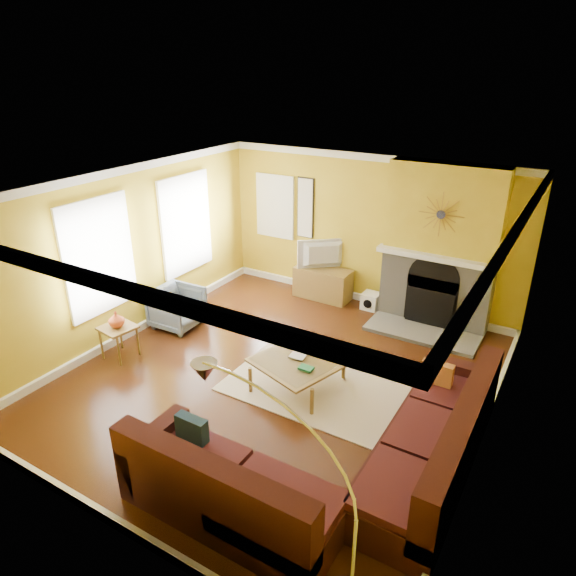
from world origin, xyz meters
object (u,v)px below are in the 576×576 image
Objects in this scene: sectional_sofa at (329,418)px; coffee_table at (298,373)px; arc_lamp at (284,510)px; media_console at (323,283)px; armchair at (177,308)px; side_table at (120,342)px.

coffee_table is at bearing 134.85° from sectional_sofa.
media_console is at bearing 114.26° from arc_lamp.
armchair is at bearing -124.46° from media_console.
sectional_sofa is 4.18m from media_console.
arc_lamp is (2.49, -5.52, 0.76)m from media_console.
sectional_sofa is 4.63× the size of armchair.
coffee_table is 0.49× the size of arc_lamp.
sectional_sofa is at bearing -3.55° from side_table.
sectional_sofa is 3.80m from armchair.
side_table is (-0.08, -1.19, -0.09)m from armchair.
coffee_table is 2.77m from side_table.
media_console is 2.06× the size of side_table.
armchair reaches higher than coffee_table.
armchair reaches higher than side_table.
side_table is at bearing 153.49° from arc_lamp.
coffee_table is 2.03× the size of side_table.
coffee_table is 1.39× the size of armchair.
armchair is 1.47× the size of side_table.
coffee_table is 2.94m from media_console.
media_console is 3.83m from side_table.
media_console is (-1.97, 3.69, -0.16)m from sectional_sofa.
sectional_sofa reaches higher than media_console.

